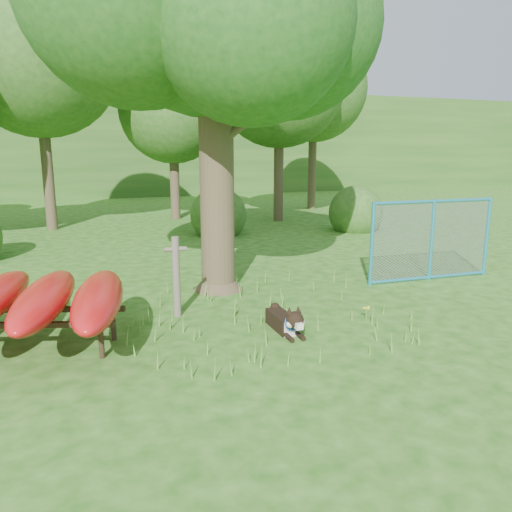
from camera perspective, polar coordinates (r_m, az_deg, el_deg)
name	(u,v)px	position (r m, az deg, el deg)	size (l,w,h in m)	color
ground	(274,341)	(7.34, 2.03, -9.66)	(80.00, 80.00, 0.00)	#1F5310
wooden_post	(176,275)	(8.27, -9.10, -2.10)	(0.36, 0.13, 1.34)	brown
kayak_rack	(17,299)	(7.53, -25.61, -4.50)	(3.29, 3.55, 0.95)	black
husky_dog	(286,321)	(7.59, 3.47, -7.47)	(0.29, 1.14, 0.51)	black
fence_section	(432,240)	(11.02, 19.44, 1.73)	(2.90, 0.27, 2.83)	#2896BC
wildflower_clump	(367,309)	(8.27, 12.52, -5.95)	(0.11, 0.11, 0.24)	#599430
bg_tree_b	(37,55)	(18.45, -23.71, 20.28)	(5.20, 5.20, 8.22)	#3D3221
bg_tree_c	(172,110)	(19.74, -9.55, 16.13)	(4.00, 4.00, 6.12)	#3D3221
bg_tree_d	(279,81)	(19.03, 2.70, 19.38)	(4.80, 4.80, 7.50)	#3D3221
bg_tree_e	(314,89)	(23.04, 6.64, 18.45)	(4.60, 4.60, 7.55)	#3D3221
shrub_right	(355,230)	(17.19, 11.24, 2.90)	(1.80, 1.80, 1.80)	#28531A
shrub_mid	(219,234)	(16.18, -4.27, 2.53)	(1.80, 1.80, 1.80)	#28531A
wooded_hillside	(99,143)	(34.34, -17.47, 12.21)	(80.00, 12.00, 6.00)	#28531A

